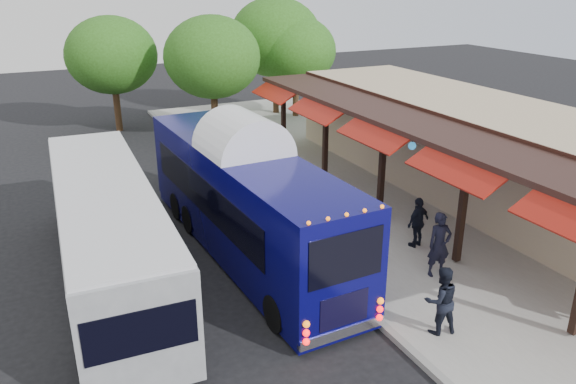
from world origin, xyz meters
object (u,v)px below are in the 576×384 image
ped_b (441,300)px  ped_c (418,222)px  city_bus (108,229)px  coach_bus (245,195)px  ped_d (287,175)px  ped_a (439,245)px

ped_b → ped_c: 4.56m
city_bus → ped_c: (8.89, -2.11, -0.67)m
coach_bus → ped_c: coach_bus is taller
ped_d → city_bus: bearing=13.9°
ped_a → city_bus: bearing=165.6°
ped_b → ped_d: size_ratio=1.09×
ped_b → ped_d: (0.61, 9.63, -0.07)m
ped_a → ped_d: 7.54m
ped_a → ped_d: (-1.15, 7.45, -0.16)m
ped_a → ped_b: bearing=-118.3°
ped_b → ped_d: ped_b is taller
ped_a → ped_b: size_ratio=1.10×
city_bus → ped_d: (7.13, 3.62, -0.69)m
coach_bus → ped_d: (3.09, 3.54, -0.96)m
city_bus → ped_d: 8.03m
ped_a → ped_c: size_ratio=1.16×
city_bus → ped_c: size_ratio=6.82×
ped_b → ped_c: size_ratio=1.05×
city_bus → ped_d: bearing=29.1°
coach_bus → ped_a: 5.82m
city_bus → ped_c: bearing=-11.1°
coach_bus → ped_c: bearing=-26.8°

